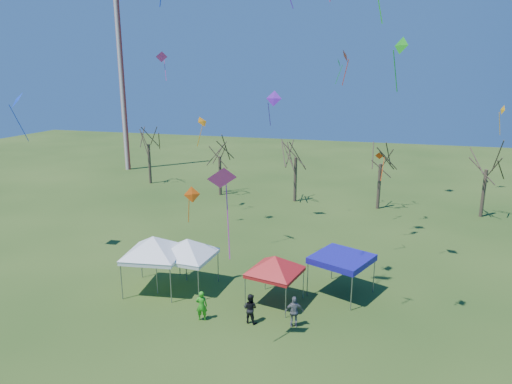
% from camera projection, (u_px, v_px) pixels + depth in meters
% --- Properties ---
extents(ground, '(140.00, 140.00, 0.00)m').
position_uv_depth(ground, '(247.00, 323.00, 24.40)').
color(ground, '#264616').
rests_on(ground, ground).
extents(radio_mast, '(0.70, 0.70, 25.00)m').
position_uv_depth(radio_mast, '(122.00, 77.00, 60.44)').
color(radio_mast, silver).
rests_on(radio_mast, ground).
extents(tree_0, '(3.83, 3.83, 8.44)m').
position_uv_depth(tree_0, '(148.00, 130.00, 53.86)').
color(tree_0, '#3D2D21').
rests_on(tree_0, ground).
extents(tree_1, '(3.42, 3.42, 7.54)m').
position_uv_depth(tree_1, '(219.00, 142.00, 48.76)').
color(tree_1, '#3D2D21').
rests_on(tree_1, ground).
extents(tree_2, '(3.71, 3.71, 8.18)m').
position_uv_depth(tree_2, '(296.00, 141.00, 46.10)').
color(tree_2, '#3D2D21').
rests_on(tree_2, ground).
extents(tree_3, '(3.59, 3.59, 7.91)m').
position_uv_depth(tree_3, '(382.00, 148.00, 43.57)').
color(tree_3, '#3D2D21').
rests_on(tree_3, ground).
extents(tree_4, '(3.58, 3.58, 7.89)m').
position_uv_depth(tree_4, '(489.00, 152.00, 41.00)').
color(tree_4, '#3D2D21').
rests_on(tree_4, ground).
extents(tent_white_west, '(4.50, 4.50, 4.01)m').
position_uv_depth(tent_white_west, '(153.00, 240.00, 27.39)').
color(tent_white_west, gray).
rests_on(tent_white_west, ground).
extents(tent_white_mid, '(4.20, 4.20, 3.71)m').
position_uv_depth(tent_white_mid, '(187.00, 242.00, 27.70)').
color(tent_white_mid, gray).
rests_on(tent_white_mid, ground).
extents(tent_red, '(3.74, 3.74, 3.37)m').
position_uv_depth(tent_red, '(275.00, 259.00, 25.88)').
color(tent_red, gray).
rests_on(tent_red, ground).
extents(tent_blue, '(4.05, 4.05, 2.44)m').
position_uv_depth(tent_blue, '(342.00, 259.00, 27.08)').
color(tent_blue, gray).
rests_on(tent_blue, ground).
extents(person_green, '(0.70, 0.54, 1.68)m').
position_uv_depth(person_green, '(202.00, 306.00, 24.49)').
color(person_green, green).
rests_on(person_green, ground).
extents(person_dark, '(0.88, 0.73, 1.65)m').
position_uv_depth(person_dark, '(250.00, 308.00, 24.23)').
color(person_dark, black).
rests_on(person_dark, ground).
extents(person_grey, '(1.07, 0.69, 1.70)m').
position_uv_depth(person_grey, '(294.00, 312.00, 23.86)').
color(person_grey, slate).
rests_on(person_grey, ground).
extents(kite_18, '(0.63, 0.93, 2.21)m').
position_uv_depth(kite_18, '(346.00, 56.00, 28.32)').
color(kite_18, red).
rests_on(kite_18, ground).
extents(kite_19, '(0.61, 0.90, 2.31)m').
position_uv_depth(kite_19, '(339.00, 63.00, 40.93)').
color(kite_19, green).
rests_on(kite_19, ground).
extents(kite_1, '(0.99, 0.83, 2.24)m').
position_uv_depth(kite_1, '(192.00, 195.00, 26.94)').
color(kite_1, '#FD580D').
rests_on(kite_1, ground).
extents(kite_13, '(1.12, 1.32, 2.80)m').
position_uv_depth(kite_13, '(202.00, 122.00, 42.37)').
color(kite_13, orange).
rests_on(kite_13, ground).
extents(kite_2, '(1.28, 1.18, 2.84)m').
position_uv_depth(kite_2, '(162.00, 57.00, 44.62)').
color(kite_2, '#F135AA').
rests_on(kite_2, ground).
extents(kite_17, '(0.98, 0.94, 3.23)m').
position_uv_depth(kite_17, '(401.00, 46.00, 26.96)').
color(kite_17, '#1EA419').
rests_on(kite_17, ground).
extents(kite_14, '(1.60, 1.57, 3.45)m').
position_uv_depth(kite_14, '(17.00, 100.00, 30.48)').
color(kite_14, blue).
rests_on(kite_14, ground).
extents(kite_11, '(1.36, 0.80, 2.99)m').
position_uv_depth(kite_11, '(274.00, 99.00, 38.13)').
color(kite_11, purple).
rests_on(kite_11, ground).
extents(kite_5, '(1.59, 1.45, 4.27)m').
position_uv_depth(kite_5, '(222.00, 178.00, 19.51)').
color(kite_5, '#EB34B8').
rests_on(kite_5, ground).
extents(kite_22, '(0.85, 0.77, 2.47)m').
position_uv_depth(kite_22, '(380.00, 157.00, 39.69)').
color(kite_22, '#FF400D').
rests_on(kite_22, ground).
extents(kite_12, '(0.42, 0.84, 2.56)m').
position_uv_depth(kite_12, '(502.00, 111.00, 38.69)').
color(kite_12, orange).
rests_on(kite_12, ground).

